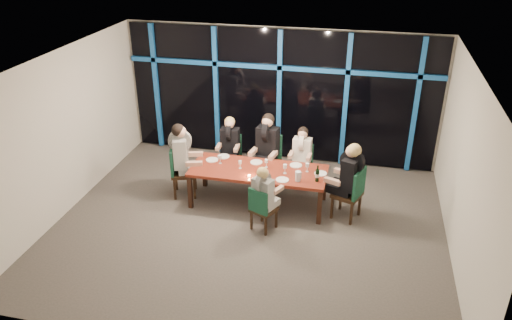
{
  "coord_description": "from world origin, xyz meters",
  "views": [
    {
      "loc": [
        1.84,
        -7.42,
        5.16
      ],
      "look_at": [
        0.0,
        0.6,
        1.05
      ],
      "focal_mm": 35.0,
      "sensor_mm": 36.0,
      "label": 1
    }
  ],
  "objects_px": {
    "chair_far_left": "(231,153)",
    "diner_end_left": "(183,150)",
    "chair_far_mid": "(268,156)",
    "diner_far_right": "(302,149)",
    "diner_far_left": "(230,139)",
    "diner_near_mid": "(264,189)",
    "wine_bottle": "(317,175)",
    "dining_table": "(258,173)",
    "diner_far_mid": "(267,140)",
    "diner_end_right": "(349,170)",
    "chair_near_mid": "(261,207)",
    "chair_end_right": "(352,191)",
    "water_pitcher": "(298,176)",
    "chair_end_left": "(179,169)",
    "chair_far_right": "(302,163)"
  },
  "relations": [
    {
      "from": "diner_far_right",
      "to": "diner_near_mid",
      "type": "xyz_separation_m",
      "value": [
        -0.42,
        -1.71,
        -0.03
      ]
    },
    {
      "from": "diner_far_right",
      "to": "diner_end_right",
      "type": "height_order",
      "value": "diner_end_right"
    },
    {
      "from": "chair_far_mid",
      "to": "diner_far_left",
      "type": "bearing_deg",
      "value": -171.85
    },
    {
      "from": "dining_table",
      "to": "chair_far_mid",
      "type": "xyz_separation_m",
      "value": [
        0.01,
        0.92,
        -0.09
      ]
    },
    {
      "from": "chair_far_mid",
      "to": "diner_far_left",
      "type": "xyz_separation_m",
      "value": [
        -0.84,
        0.02,
        0.3
      ]
    },
    {
      "from": "dining_table",
      "to": "water_pitcher",
      "type": "distance_m",
      "value": 0.86
    },
    {
      "from": "chair_far_mid",
      "to": "diner_far_mid",
      "type": "distance_m",
      "value": 0.43
    },
    {
      "from": "chair_end_right",
      "to": "diner_far_right",
      "type": "xyz_separation_m",
      "value": [
        -1.08,
        1.02,
        0.28
      ]
    },
    {
      "from": "chair_far_right",
      "to": "diner_near_mid",
      "type": "bearing_deg",
      "value": -100.13
    },
    {
      "from": "diner_far_mid",
      "to": "diner_far_right",
      "type": "bearing_deg",
      "value": 13.96
    },
    {
      "from": "diner_end_left",
      "to": "diner_near_mid",
      "type": "height_order",
      "value": "diner_end_left"
    },
    {
      "from": "chair_end_left",
      "to": "diner_far_right",
      "type": "bearing_deg",
      "value": -85.62
    },
    {
      "from": "diner_end_right",
      "to": "diner_far_right",
      "type": "bearing_deg",
      "value": -114.44
    },
    {
      "from": "chair_far_left",
      "to": "chair_end_right",
      "type": "distance_m",
      "value": 2.87
    },
    {
      "from": "dining_table",
      "to": "chair_far_left",
      "type": "relative_size",
      "value": 2.79
    },
    {
      "from": "chair_far_mid",
      "to": "chair_far_right",
      "type": "relative_size",
      "value": 1.18
    },
    {
      "from": "diner_far_left",
      "to": "wine_bottle",
      "type": "distance_m",
      "value": 2.28
    },
    {
      "from": "wine_bottle",
      "to": "water_pitcher",
      "type": "bearing_deg",
      "value": -169.18
    },
    {
      "from": "chair_near_mid",
      "to": "diner_far_left",
      "type": "distance_m",
      "value": 2.18
    },
    {
      "from": "chair_near_mid",
      "to": "diner_end_left",
      "type": "height_order",
      "value": "diner_end_left"
    },
    {
      "from": "diner_far_right",
      "to": "water_pitcher",
      "type": "xyz_separation_m",
      "value": [
        0.1,
        -1.16,
        -0.01
      ]
    },
    {
      "from": "chair_far_left",
      "to": "diner_end_left",
      "type": "relative_size",
      "value": 0.91
    },
    {
      "from": "dining_table",
      "to": "diner_end_right",
      "type": "distance_m",
      "value": 1.74
    },
    {
      "from": "diner_far_right",
      "to": "diner_end_left",
      "type": "distance_m",
      "value": 2.39
    },
    {
      "from": "diner_end_left",
      "to": "diner_end_right",
      "type": "xyz_separation_m",
      "value": [
        3.23,
        -0.12,
        -0.01
      ]
    },
    {
      "from": "diner_far_right",
      "to": "diner_end_right",
      "type": "distance_m",
      "value": 1.41
    },
    {
      "from": "chair_far_mid",
      "to": "diner_end_left",
      "type": "xyz_separation_m",
      "value": [
        -1.53,
        -0.9,
        0.41
      ]
    },
    {
      "from": "chair_far_mid",
      "to": "diner_far_right",
      "type": "distance_m",
      "value": 0.75
    },
    {
      "from": "chair_end_left",
      "to": "wine_bottle",
      "type": "relative_size",
      "value": 3.28
    },
    {
      "from": "dining_table",
      "to": "diner_far_left",
      "type": "bearing_deg",
      "value": 131.29
    },
    {
      "from": "chair_far_left",
      "to": "chair_far_mid",
      "type": "height_order",
      "value": "chair_far_mid"
    },
    {
      "from": "chair_end_right",
      "to": "diner_near_mid",
      "type": "relative_size",
      "value": 1.24
    },
    {
      "from": "chair_far_right",
      "to": "water_pitcher",
      "type": "bearing_deg",
      "value": -82.6
    },
    {
      "from": "dining_table",
      "to": "chair_end_right",
      "type": "bearing_deg",
      "value": -4.28
    },
    {
      "from": "chair_end_left",
      "to": "wine_bottle",
      "type": "distance_m",
      "value": 2.77
    },
    {
      "from": "diner_near_mid",
      "to": "chair_far_mid",
      "type": "bearing_deg",
      "value": -56.41
    },
    {
      "from": "chair_far_left",
      "to": "diner_end_left",
      "type": "bearing_deg",
      "value": -127.19
    },
    {
      "from": "wine_bottle",
      "to": "chair_far_mid",
      "type": "bearing_deg",
      "value": 135.21
    },
    {
      "from": "diner_far_left",
      "to": "diner_end_left",
      "type": "bearing_deg",
      "value": -129.56
    },
    {
      "from": "diner_far_left",
      "to": "diner_near_mid",
      "type": "xyz_separation_m",
      "value": [
        1.12,
        -1.77,
        -0.06
      ]
    },
    {
      "from": "chair_far_mid",
      "to": "diner_end_right",
      "type": "bearing_deg",
      "value": -21.3
    },
    {
      "from": "chair_far_left",
      "to": "wine_bottle",
      "type": "xyz_separation_m",
      "value": [
        1.98,
        -1.23,
        0.35
      ]
    },
    {
      "from": "chair_far_left",
      "to": "diner_end_right",
      "type": "height_order",
      "value": "diner_end_right"
    },
    {
      "from": "dining_table",
      "to": "diner_near_mid",
      "type": "height_order",
      "value": "diner_near_mid"
    },
    {
      "from": "diner_end_left",
      "to": "diner_end_right",
      "type": "relative_size",
      "value": 1.01
    },
    {
      "from": "chair_near_mid",
      "to": "diner_far_right",
      "type": "xyz_separation_m",
      "value": [
        0.45,
        1.78,
        0.37
      ]
    },
    {
      "from": "chair_far_right",
      "to": "chair_near_mid",
      "type": "relative_size",
      "value": 1.04
    },
    {
      "from": "chair_far_mid",
      "to": "diner_far_mid",
      "type": "xyz_separation_m",
      "value": [
        -0.02,
        -0.09,
        0.42
      ]
    },
    {
      "from": "chair_near_mid",
      "to": "diner_far_mid",
      "type": "height_order",
      "value": "diner_far_mid"
    },
    {
      "from": "chair_far_left",
      "to": "chair_far_right",
      "type": "height_order",
      "value": "chair_far_left"
    }
  ]
}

